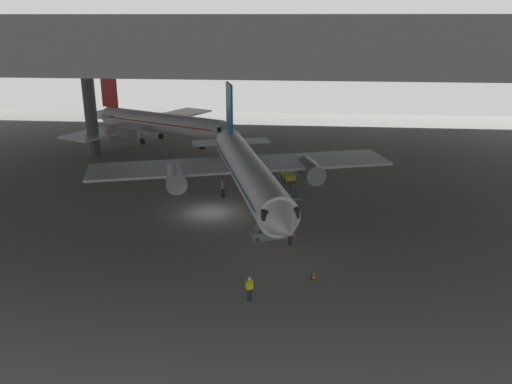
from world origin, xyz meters
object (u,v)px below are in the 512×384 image
at_px(crew_worker_near_nose, 249,287).
at_px(airplane_distant, 159,123).
at_px(airplane_main, 247,170).
at_px(boarding_stairs, 273,229).
at_px(baggage_tug, 288,176).
at_px(traffic_cone_orange, 314,275).
at_px(crew_worker_by_stairs, 290,234).

relative_size(crew_worker_near_nose, airplane_distant, 0.07).
relative_size(airplane_main, crew_worker_near_nose, 18.29).
relative_size(boarding_stairs, crew_worker_near_nose, 2.52).
bearing_deg(boarding_stairs, baggage_tug, 87.59).
bearing_deg(boarding_stairs, crew_worker_near_nose, -94.73).
xyz_separation_m(boarding_stairs, crew_worker_near_nose, (-0.89, -10.76, 0.30)).
height_order(airplane_distant, baggage_tug, airplane_distant).
bearing_deg(airplane_distant, baggage_tug, -40.63).
bearing_deg(crew_worker_near_nose, traffic_cone_orange, 39.36).
xyz_separation_m(boarding_stairs, crew_worker_by_stairs, (1.47, -1.62, 0.24)).
distance_m(airplane_main, traffic_cone_orange, 17.44).
bearing_deg(traffic_cone_orange, baggage_tug, 96.49).
distance_m(crew_worker_near_nose, traffic_cone_orange, 5.54).
relative_size(crew_worker_near_nose, baggage_tug, 0.72).
relative_size(crew_worker_by_stairs, baggage_tug, 0.68).
xyz_separation_m(airplane_distant, traffic_cone_orange, (22.26, -40.32, -2.74)).
bearing_deg(crew_worker_by_stairs, traffic_cone_orange, -71.54).
distance_m(airplane_main, baggage_tug, 8.95).
height_order(airplane_main, crew_worker_by_stairs, airplane_main).
bearing_deg(traffic_cone_orange, crew_worker_by_stairs, 108.46).
distance_m(crew_worker_near_nose, baggage_tug, 27.05).
distance_m(airplane_main, crew_worker_near_nose, 19.65).
bearing_deg(traffic_cone_orange, airplane_distant, 118.90).
height_order(airplane_distant, traffic_cone_orange, airplane_distant).
distance_m(boarding_stairs, airplane_distant, 38.13).
xyz_separation_m(crew_worker_near_nose, baggage_tug, (1.57, 27.00, -0.49)).
bearing_deg(airplane_distant, crew_worker_by_stairs, -59.56).
bearing_deg(boarding_stairs, airplane_main, 110.05).
relative_size(airplane_main, crew_worker_by_stairs, 19.30).
height_order(crew_worker_by_stairs, baggage_tug, crew_worker_by_stairs).
relative_size(boarding_stairs, crew_worker_by_stairs, 2.66).
height_order(crew_worker_near_nose, crew_worker_by_stairs, crew_worker_near_nose).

